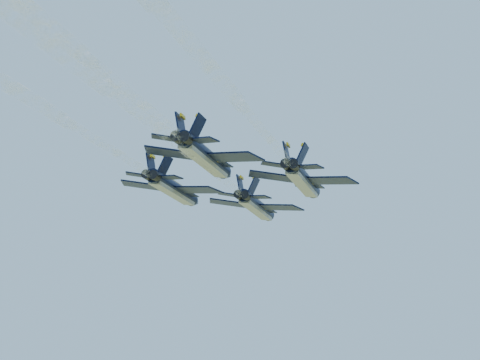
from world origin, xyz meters
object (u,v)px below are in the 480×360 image
at_px(jet_left, 174,189).
at_px(jet_right, 304,180).
at_px(jet_slot, 206,157).
at_px(jet_lead, 257,207).

relative_size(jet_left, jet_right, 1.00).
height_order(jet_right, jet_slot, same).
bearing_deg(jet_left, jet_lead, 57.15).
bearing_deg(jet_right, jet_slot, -124.73).
xyz_separation_m(jet_right, jet_slot, (-6.68, -13.71, 0.00)).
distance_m(jet_lead, jet_left, 14.76).
xyz_separation_m(jet_lead, jet_left, (-6.03, -13.47, 0.00)).
bearing_deg(jet_left, jet_slot, -55.25).
distance_m(jet_right, jet_slot, 15.25).
relative_size(jet_lead, jet_left, 1.00).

